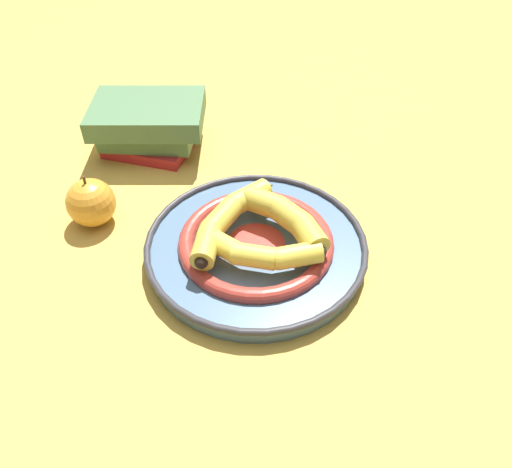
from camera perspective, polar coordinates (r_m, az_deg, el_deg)
The scene contains 7 objects.
ground_plane at distance 0.75m, azimuth -1.78°, elevation -1.42°, with size 2.80×2.80×0.00m, color gold.
decorative_bowl at distance 0.73m, azimuth 0.00°, elevation -1.36°, with size 0.32×0.32×0.04m.
banana_a at distance 0.67m, azimuth -0.05°, elevation -1.97°, with size 0.11×0.17×0.03m.
banana_b at distance 0.72m, azimuth 3.75°, elevation 1.74°, with size 0.16×0.10×0.04m.
banana_c at distance 0.72m, azimuth -3.23°, elevation 1.92°, with size 0.15×0.16×0.03m.
book_stack at distance 0.95m, azimuth -12.29°, elevation 12.18°, with size 0.19×0.23×0.09m.
apple at distance 0.81m, azimuth -18.34°, elevation 3.43°, with size 0.08×0.08×0.09m.
Camera 1 is at (0.52, -0.12, 0.53)m, focal length 35.00 mm.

